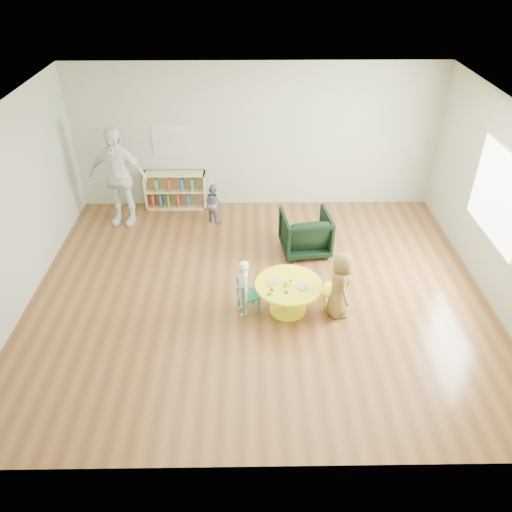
{
  "coord_description": "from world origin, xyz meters",
  "views": [
    {
      "loc": [
        -0.13,
        -6.15,
        4.8
      ],
      "look_at": [
        -0.04,
        -0.3,
        0.88
      ],
      "focal_mm": 35.0,
      "sensor_mm": 36.0,
      "label": 1
    }
  ],
  "objects_px": {
    "kid_chair_left": "(246,295)",
    "adult_caretaker": "(118,177)",
    "bookshelf": "(175,190)",
    "toddler": "(213,203)",
    "kid_chair_right": "(337,290)",
    "child_left": "(243,288)",
    "armchair": "(305,233)",
    "activity_table": "(288,292)",
    "child_right": "(340,285)"
  },
  "relations": [
    {
      "from": "activity_table",
      "to": "child_right",
      "type": "distance_m",
      "value": 0.75
    },
    {
      "from": "kid_chair_right",
      "to": "child_left",
      "type": "height_order",
      "value": "child_left"
    },
    {
      "from": "kid_chair_right",
      "to": "child_left",
      "type": "bearing_deg",
      "value": 110.1
    },
    {
      "from": "armchair",
      "to": "toddler",
      "type": "relative_size",
      "value": 1.07
    },
    {
      "from": "kid_chair_right",
      "to": "child_right",
      "type": "distance_m",
      "value": 0.24
    },
    {
      "from": "activity_table",
      "to": "adult_caretaker",
      "type": "bearing_deg",
      "value": 137.72
    },
    {
      "from": "activity_table",
      "to": "child_right",
      "type": "xyz_separation_m",
      "value": [
        0.72,
        -0.08,
        0.18
      ]
    },
    {
      "from": "armchair",
      "to": "bookshelf",
      "type": "bearing_deg",
      "value": -42.11
    },
    {
      "from": "kid_chair_left",
      "to": "bookshelf",
      "type": "distance_m",
      "value": 3.58
    },
    {
      "from": "kid_chair_right",
      "to": "adult_caretaker",
      "type": "xyz_separation_m",
      "value": [
        -3.69,
        2.63,
        0.61
      ]
    },
    {
      "from": "kid_chair_right",
      "to": "armchair",
      "type": "xyz_separation_m",
      "value": [
        -0.32,
        1.54,
        0.05
      ]
    },
    {
      "from": "child_left",
      "to": "kid_chair_left",
      "type": "bearing_deg",
      "value": 111.45
    },
    {
      "from": "child_left",
      "to": "kid_chair_right",
      "type": "bearing_deg",
      "value": 77.36
    },
    {
      "from": "kid_chair_right",
      "to": "child_left",
      "type": "xyz_separation_m",
      "value": [
        -1.39,
        -0.09,
        0.12
      ]
    },
    {
      "from": "activity_table",
      "to": "child_left",
      "type": "height_order",
      "value": "child_left"
    },
    {
      "from": "adult_caretaker",
      "to": "kid_chair_right",
      "type": "bearing_deg",
      "value": -26.25
    },
    {
      "from": "kid_chair_left",
      "to": "kid_chair_right",
      "type": "xyz_separation_m",
      "value": [
        1.34,
        0.05,
        0.04
      ]
    },
    {
      "from": "activity_table",
      "to": "toddler",
      "type": "bearing_deg",
      "value": 114.7
    },
    {
      "from": "kid_chair_left",
      "to": "adult_caretaker",
      "type": "height_order",
      "value": "adult_caretaker"
    },
    {
      "from": "child_left",
      "to": "child_right",
      "type": "bearing_deg",
      "value": 71.52
    },
    {
      "from": "armchair",
      "to": "child_right",
      "type": "relative_size",
      "value": 0.78
    },
    {
      "from": "child_left",
      "to": "adult_caretaker",
      "type": "bearing_deg",
      "value": -156.04
    },
    {
      "from": "bookshelf",
      "to": "armchair",
      "type": "height_order",
      "value": "bookshelf"
    },
    {
      "from": "child_right",
      "to": "toddler",
      "type": "relative_size",
      "value": 1.37
    },
    {
      "from": "toddler",
      "to": "child_left",
      "type": "bearing_deg",
      "value": 140.91
    },
    {
      "from": "kid_chair_right",
      "to": "toddler",
      "type": "distance_m",
      "value": 3.29
    },
    {
      "from": "activity_table",
      "to": "armchair",
      "type": "height_order",
      "value": "armchair"
    },
    {
      "from": "kid_chair_left",
      "to": "bookshelf",
      "type": "xyz_separation_m",
      "value": [
        -1.42,
        3.28,
        0.08
      ]
    },
    {
      "from": "kid_chair_left",
      "to": "armchair",
      "type": "bearing_deg",
      "value": 128.4
    },
    {
      "from": "bookshelf",
      "to": "armchair",
      "type": "relative_size",
      "value": 1.47
    },
    {
      "from": "kid_chair_left",
      "to": "toddler",
      "type": "distance_m",
      "value": 2.77
    },
    {
      "from": "bookshelf",
      "to": "toddler",
      "type": "relative_size",
      "value": 1.57
    },
    {
      "from": "kid_chair_right",
      "to": "armchair",
      "type": "height_order",
      "value": "armchair"
    },
    {
      "from": "kid_chair_right",
      "to": "toddler",
      "type": "bearing_deg",
      "value": 53.15
    },
    {
      "from": "armchair",
      "to": "toddler",
      "type": "xyz_separation_m",
      "value": [
        -1.64,
        1.1,
        0.01
      ]
    },
    {
      "from": "bookshelf",
      "to": "child_right",
      "type": "distance_m",
      "value": 4.36
    },
    {
      "from": "bookshelf",
      "to": "child_left",
      "type": "relative_size",
      "value": 1.36
    },
    {
      "from": "kid_chair_left",
      "to": "kid_chair_right",
      "type": "bearing_deg",
      "value": 73.08
    },
    {
      "from": "toddler",
      "to": "activity_table",
      "type": "bearing_deg",
      "value": 153.58
    },
    {
      "from": "bookshelf",
      "to": "kid_chair_left",
      "type": "bearing_deg",
      "value": -66.54
    },
    {
      "from": "activity_table",
      "to": "child_left",
      "type": "distance_m",
      "value": 0.67
    },
    {
      "from": "kid_chair_left",
      "to": "toddler",
      "type": "xyz_separation_m",
      "value": [
        -0.63,
        2.69,
        0.09
      ]
    },
    {
      "from": "kid_chair_left",
      "to": "adult_caretaker",
      "type": "xyz_separation_m",
      "value": [
        -2.35,
        2.68,
        0.65
      ]
    },
    {
      "from": "toddler",
      "to": "adult_caretaker",
      "type": "bearing_deg",
      "value": 39.17
    },
    {
      "from": "kid_chair_right",
      "to": "bookshelf",
      "type": "relative_size",
      "value": 0.51
    },
    {
      "from": "activity_table",
      "to": "kid_chair_right",
      "type": "height_order",
      "value": "kid_chair_right"
    },
    {
      "from": "child_right",
      "to": "bookshelf",
      "type": "bearing_deg",
      "value": 34.25
    },
    {
      "from": "kid_chair_right",
      "to": "armchair",
      "type": "distance_m",
      "value": 1.58
    },
    {
      "from": "kid_chair_left",
      "to": "bookshelf",
      "type": "relative_size",
      "value": 0.45
    },
    {
      "from": "bookshelf",
      "to": "toddler",
      "type": "distance_m",
      "value": 0.99
    }
  ]
}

